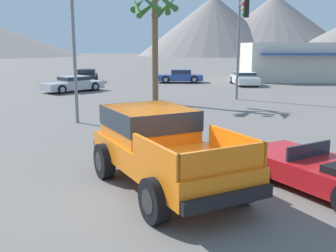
{
  "coord_description": "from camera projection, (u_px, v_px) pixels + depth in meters",
  "views": [
    {
      "loc": [
        0.62,
        -8.85,
        3.34
      ],
      "look_at": [
        0.26,
        0.95,
        1.33
      ],
      "focal_mm": 42.0,
      "sensor_mm": 36.0,
      "label": 1
    }
  ],
  "objects": [
    {
      "name": "ground_plane",
      "position": [
        156.0,
        188.0,
        9.35
      ],
      "size": [
        320.0,
        320.0,
        0.0
      ],
      "primitive_type": "plane",
      "color": "slate"
    },
    {
      "name": "orange_pickup_truck",
      "position": [
        159.0,
        143.0,
        9.4
      ],
      "size": [
        4.18,
        5.33,
        1.83
      ],
      "rotation": [
        0.0,
        0.0,
        0.52
      ],
      "color": "orange",
      "rests_on": "ground_plane"
    },
    {
      "name": "red_convertible_car",
      "position": [
        324.0,
        172.0,
        9.18
      ],
      "size": [
        3.69,
        4.37,
        1.03
      ],
      "rotation": [
        0.0,
        0.0,
        0.58
      ],
      "color": "red",
      "rests_on": "ground_plane"
    },
    {
      "name": "parked_car_blue",
      "position": [
        180.0,
        76.0,
        35.93
      ],
      "size": [
        4.23,
        2.05,
        1.19
      ],
      "rotation": [
        0.0,
        0.0,
        1.63
      ],
      "color": "#334C9E",
      "rests_on": "ground_plane"
    },
    {
      "name": "parked_car_white",
      "position": [
        244.0,
        78.0,
        33.75
      ],
      "size": [
        2.1,
        4.57,
        1.12
      ],
      "rotation": [
        0.0,
        0.0,
        0.05
      ],
      "color": "white",
      "rests_on": "ground_plane"
    },
    {
      "name": "parked_car_silver",
      "position": [
        73.0,
        84.0,
        28.88
      ],
      "size": [
        4.29,
        4.4,
        1.13
      ],
      "rotation": [
        0.0,
        0.0,
        2.38
      ],
      "color": "#B7BABF",
      "rests_on": "ground_plane"
    },
    {
      "name": "parked_car_dark",
      "position": [
        87.0,
        75.0,
        36.61
      ],
      "size": [
        2.45,
        4.39,
        1.18
      ],
      "rotation": [
        0.0,
        0.0,
        3.31
      ],
      "color": "#232328",
      "rests_on": "ground_plane"
    },
    {
      "name": "traffic_light_crosswalk",
      "position": [
        241.0,
        31.0,
        22.89
      ],
      "size": [
        0.38,
        3.08,
        6.02
      ],
      "rotation": [
        0.0,
        0.0,
        4.71
      ],
      "color": "slate",
      "rests_on": "ground_plane"
    },
    {
      "name": "palm_tree_tall",
      "position": [
        154.0,
        20.0,
        22.33
      ],
      "size": [
        3.02,
        2.9,
        6.29
      ],
      "color": "brown",
      "rests_on": "ground_plane"
    },
    {
      "name": "storefront_building",
      "position": [
        315.0,
        61.0,
        38.59
      ],
      "size": [
        13.65,
        8.2,
        3.6
      ],
      "color": "beige",
      "rests_on": "ground_plane"
    },
    {
      "name": "distant_mountain_range",
      "position": [
        197.0,
        31.0,
        128.09
      ],
      "size": [
        164.65,
        69.92,
        19.98
      ],
      "color": "gray",
      "rests_on": "ground_plane"
    }
  ]
}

